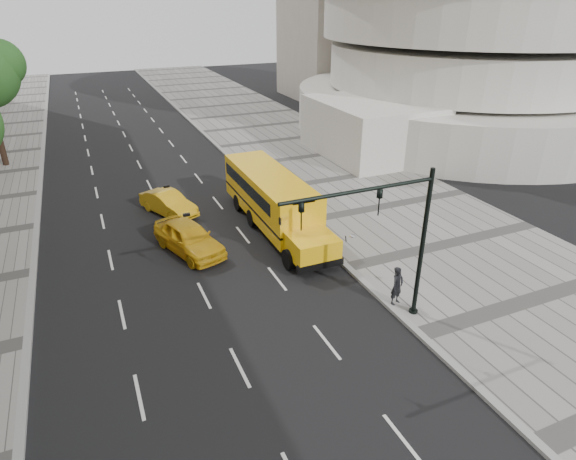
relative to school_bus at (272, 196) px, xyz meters
name	(u,v)px	position (x,y,z in m)	size (l,w,h in m)	color
ground	(198,243)	(-4.50, -0.56, -1.76)	(140.00, 140.00, 0.00)	black
sidewalk_museum	(387,207)	(7.50, -0.56, -1.69)	(12.00, 140.00, 0.15)	gray
curb_museum	(300,223)	(1.50, -0.56, -1.69)	(0.30, 140.00, 0.15)	gray
curb_far	(33,273)	(-12.50, -0.56, -1.69)	(0.30, 140.00, 0.15)	gray
school_bus	(272,196)	(0.00, 0.00, 0.00)	(2.96, 11.56, 3.19)	yellow
taxi_near	(189,238)	(-5.13, -1.30, -0.95)	(1.91, 4.76, 1.62)	gold
taxi_far	(168,203)	(-5.16, 3.99, -1.08)	(1.45, 4.16, 1.37)	gold
pedestrian	(397,286)	(1.80, -9.61, -0.75)	(0.63, 0.41, 1.73)	black
traffic_signal	(394,233)	(0.69, -10.45, 2.33)	(6.18, 0.36, 6.40)	black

